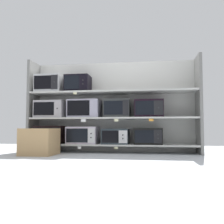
# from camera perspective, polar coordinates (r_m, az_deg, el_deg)

# --- Properties ---
(ground) EXTENTS (6.98, 6.00, 0.02)m
(ground) POSITION_cam_1_polar(r_m,az_deg,el_deg) (3.53, -2.40, -11.06)
(ground) COLOR #B2B7BC
(back_panel) EXTENTS (3.18, 0.04, 1.70)m
(back_panel) POSITION_cam_1_polar(r_m,az_deg,el_deg) (4.75, 0.43, 1.24)
(back_panel) COLOR #B2B2AD
(back_panel) RESTS_ON ground
(upright_left) EXTENTS (0.05, 0.45, 1.70)m
(upright_left) POSITION_cam_1_polar(r_m,az_deg,el_deg) (4.96, -17.67, 1.21)
(upright_left) COLOR slate
(upright_left) RESTS_ON ground
(upright_right) EXTENTS (0.05, 0.45, 1.70)m
(upright_right) POSITION_cam_1_polar(r_m,az_deg,el_deg) (4.54, 19.36, 1.68)
(upright_right) COLOR slate
(upright_right) RESTS_ON ground
(shelf_0) EXTENTS (2.98, 0.45, 0.03)m
(shelf_0) POSITION_cam_1_polar(r_m,az_deg,el_deg) (4.50, -0.00, -7.53)
(shelf_0) COLOR beige
(shelf_0) RESTS_ON ground
(microwave_0) EXTENTS (0.52, 0.41, 0.33)m
(microwave_0) POSITION_cam_1_polar(r_m,az_deg,el_deg) (4.80, -14.04, -5.05)
(microwave_0) COLOR black
(microwave_0) RESTS_ON shelf_0
(microwave_1) EXTENTS (0.55, 0.42, 0.31)m
(microwave_1) POSITION_cam_1_polar(r_m,az_deg,el_deg) (4.59, -6.70, -5.31)
(microwave_1) COLOR #BEB1C2
(microwave_1) RESTS_ON shelf_0
(microwave_2) EXTENTS (0.47, 0.42, 0.27)m
(microwave_2) POSITION_cam_1_polar(r_m,az_deg,el_deg) (4.48, 0.85, -5.62)
(microwave_2) COLOR #273138
(microwave_2) RESTS_ON shelf_0
(microwave_3) EXTENTS (0.49, 0.43, 0.28)m
(microwave_3) POSITION_cam_1_polar(r_m,az_deg,el_deg) (4.44, 8.30, -5.51)
(microwave_3) COLOR black
(microwave_3) RESTS_ON shelf_0
(price_tag_0) EXTENTS (0.06, 0.00, 0.05)m
(price_tag_0) POSITION_cam_1_polar(r_m,az_deg,el_deg) (4.61, -15.45, -7.85)
(price_tag_0) COLOR white
(price_tag_1) EXTENTS (0.06, 0.00, 0.04)m
(price_tag_1) POSITION_cam_1_polar(r_m,az_deg,el_deg) (4.39, -7.49, -8.13)
(price_tag_1) COLOR white
(price_tag_2) EXTENTS (0.06, 0.00, 0.04)m
(price_tag_2) POSITION_cam_1_polar(r_m,az_deg,el_deg) (4.26, 0.95, -8.26)
(price_tag_2) COLOR beige
(shelf_1) EXTENTS (2.98, 0.45, 0.03)m
(shelf_1) POSITION_cam_1_polar(r_m,az_deg,el_deg) (4.49, -0.00, -1.46)
(shelf_1) COLOR beige
(microwave_4) EXTENTS (0.54, 0.43, 0.32)m
(microwave_4) POSITION_cam_1_polar(r_m,az_deg,el_deg) (4.80, -13.82, 0.58)
(microwave_4) COLOR #A49FA4
(microwave_4) RESTS_ON shelf_1
(microwave_5) EXTENTS (0.57, 0.41, 0.33)m
(microwave_5) POSITION_cam_1_polar(r_m,az_deg,el_deg) (4.60, -6.34, 0.74)
(microwave_5) COLOR #9F9BAF
(microwave_5) RESTS_ON shelf_1
(microwave_6) EXTENTS (0.46, 0.35, 0.33)m
(microwave_6) POSITION_cam_1_polar(r_m,az_deg,el_deg) (4.48, 1.18, 0.83)
(microwave_6) COLOR #313333
(microwave_6) RESTS_ON shelf_1
(microwave_7) EXTENTS (0.50, 0.37, 0.31)m
(microwave_7) POSITION_cam_1_polar(r_m,az_deg,el_deg) (4.45, 8.50, 0.79)
(microwave_7) COLOR black
(microwave_7) RESTS_ON shelf_1
(price_tag_3) EXTENTS (0.09, 0.00, 0.05)m
(price_tag_3) POSITION_cam_1_polar(r_m,az_deg,el_deg) (4.36, -6.61, -1.96)
(price_tag_3) COLOR white
(price_tag_4) EXTENTS (0.07, 0.00, 0.04)m
(price_tag_4) POSITION_cam_1_polar(r_m,az_deg,el_deg) (4.25, 1.01, -1.90)
(price_tag_4) COLOR beige
(price_tag_5) EXTENTS (0.07, 0.00, 0.04)m
(price_tag_5) POSITION_cam_1_polar(r_m,az_deg,el_deg) (4.21, 9.01, -1.82)
(price_tag_5) COLOR orange
(shelf_2) EXTENTS (2.98, 0.45, 0.03)m
(shelf_2) POSITION_cam_1_polar(r_m,az_deg,el_deg) (4.53, -0.00, 4.55)
(shelf_2) COLOR beige
(microwave_8) EXTENTS (0.48, 0.42, 0.33)m
(microwave_8) POSITION_cam_1_polar(r_m,az_deg,el_deg) (4.87, -14.10, 6.22)
(microwave_8) COLOR #B6B7B9
(microwave_8) RESTS_ON shelf_2
(microwave_9) EXTENTS (0.45, 0.37, 0.31)m
(microwave_9) POSITION_cam_1_polar(r_m,az_deg,el_deg) (4.69, -7.84, 6.41)
(microwave_9) COLOR black
(microwave_9) RESTS_ON shelf_2
(price_tag_6) EXTENTS (0.07, 0.00, 0.04)m
(price_tag_6) POSITION_cam_1_polar(r_m,az_deg,el_deg) (4.44, -8.50, 4.27)
(price_tag_6) COLOR beige
(shipping_carton) EXTENTS (0.52, 0.52, 0.44)m
(shipping_carton) POSITION_cam_1_polar(r_m,az_deg,el_deg) (4.29, -16.29, -6.55)
(shipping_carton) COLOR tan
(shipping_carton) RESTS_ON ground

